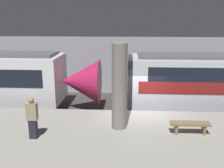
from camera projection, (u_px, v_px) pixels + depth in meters
The scene contains 6 objects.
ground_plane at pixel (141, 131), 12.77m from camera, with size 120.00×120.00×0.00m, color #33302D.
platform at pixel (145, 148), 10.00m from camera, with size 40.00×5.46×1.05m.
station_rear_barrier at pixel (137, 66), 18.57m from camera, with size 50.00×0.15×4.04m.
support_pillar_near at pixel (119, 87), 10.19m from camera, with size 0.60×0.60×3.40m.
person_waiting at pixel (32, 117), 9.48m from camera, with size 0.38×0.24×1.57m.
platform_bench at pixel (190, 125), 9.98m from camera, with size 1.50×0.40×0.45m.
Camera 1 is at (-0.71, -11.85, 5.40)m, focal length 42.00 mm.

